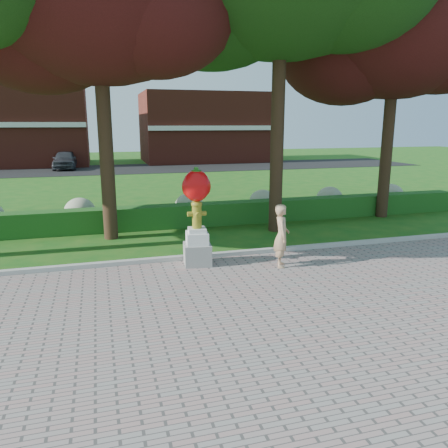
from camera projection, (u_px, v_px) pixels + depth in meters
name	position (u px, v px, depth m)	size (l,w,h in m)	color
ground	(220.00, 303.00, 9.08)	(100.00, 100.00, 0.00)	#155716
walkway	(308.00, 428.00, 5.33)	(40.00, 14.00, 0.04)	gray
curb	(191.00, 258.00, 11.87)	(40.00, 0.18, 0.15)	#ADADA5
lawn_hedge	(168.00, 216.00, 15.54)	(24.00, 0.70, 0.80)	#164E19
hydrangea_row	(178.00, 206.00, 16.60)	(20.10, 1.10, 0.99)	#9DA57E
street	(128.00, 169.00, 35.29)	(50.00, 8.00, 0.02)	black
building_left	(2.00, 125.00, 37.42)	(14.00, 8.00, 7.00)	maroon
building_right	(206.00, 127.00, 42.34)	(12.00, 8.00, 6.40)	maroon
tree_far_right	(393.00, 30.00, 15.92)	(7.88, 6.72, 10.21)	black
hydrant_sculpture	(197.00, 214.00, 11.13)	(0.76, 0.76, 2.54)	gray
woman	(282.00, 236.00, 11.10)	(0.59, 0.39, 1.62)	tan
parked_car	(65.00, 160.00, 35.04)	(1.74, 4.34, 1.48)	#404147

